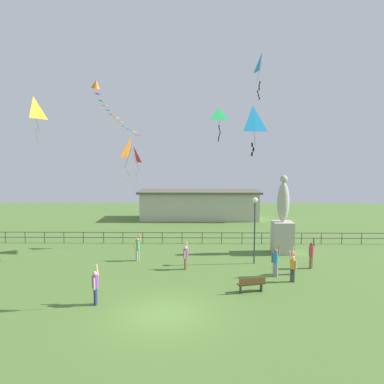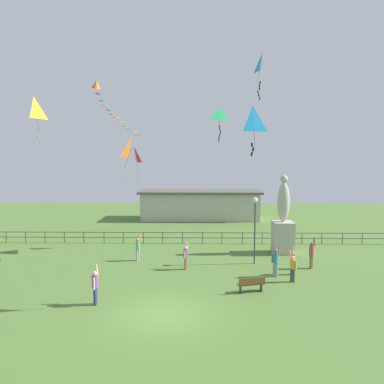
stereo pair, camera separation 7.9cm
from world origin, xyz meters
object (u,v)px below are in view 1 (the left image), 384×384
at_px(streamer_kite, 100,91).
at_px(kite_4, 253,120).
at_px(person_2, 311,253).
at_px(kite_3, 218,116).
at_px(person_4, 275,260).
at_px(kite_5, 262,65).
at_px(statue_monument, 283,227).
at_px(person_0, 293,266).
at_px(person_1, 95,285).
at_px(park_bench, 251,284).
at_px(lamppost, 255,216).
at_px(person_5, 137,247).
at_px(kite_0, 131,149).
at_px(person_6, 292,260).
at_px(person_3, 185,256).
at_px(kite_2, 34,110).
at_px(kite_1, 133,156).

bearing_deg(streamer_kite, kite_4, -39.86).
xyz_separation_m(person_2, kite_3, (-5.77, 6.31, 9.49)).
relative_size(person_4, kite_5, 0.61).
distance_m(statue_monument, person_2, 4.14).
distance_m(person_0, person_1, 11.15).
bearing_deg(person_1, park_bench, 12.68).
bearing_deg(lamppost, streamer_kite, 173.05).
height_order(person_5, kite_0, kite_0).
bearing_deg(statue_monument, person_4, -106.71).
relative_size(kite_3, streamer_kite, 0.41).
distance_m(person_6, kite_4, 9.73).
bearing_deg(kite_5, person_3, -147.51).
xyz_separation_m(person_2, kite_2, (-18.51, 1.61, 9.43)).
bearing_deg(kite_2, kite_5, 5.23).
distance_m(person_1, person_2, 13.87).
relative_size(kite_2, streamer_kite, 0.53).
bearing_deg(kite_0, person_4, 1.99).
height_order(lamppost, person_1, lamppost).
bearing_deg(person_3, person_0, -19.86).
xyz_separation_m(person_0, person_6, (0.32, 1.34, -0.01)).
xyz_separation_m(park_bench, person_5, (-7.11, 5.90, 0.49)).
distance_m(lamppost, person_2, 4.35).
relative_size(kite_1, kite_5, 0.95).
xyz_separation_m(person_6, kite_5, (-1.38, 4.30, 12.77)).
height_order(person_5, streamer_kite, streamer_kite).
xyz_separation_m(person_2, kite_4, (-4.75, -5.50, 8.04)).
distance_m(lamppost, person_1, 11.65).
distance_m(park_bench, kite_3, 14.67).
bearing_deg(streamer_kite, person_1, -78.68).
bearing_deg(person_1, streamer_kite, 101.32).
xyz_separation_m(person_1, person_4, (9.78, 4.42, 0.00)).
distance_m(kite_0, kite_4, 7.54).
height_order(kite_2, kite_4, kite_2).
relative_size(person_3, person_5, 0.94).
relative_size(person_3, kite_1, 0.58).
distance_m(person_0, streamer_kite, 17.13).
distance_m(kite_2, kite_4, 15.55).
height_order(park_bench, kite_0, kite_0).
xyz_separation_m(person_5, kite_0, (0.33, -3.57, 6.80)).
bearing_deg(kite_5, park_bench, -102.18).
xyz_separation_m(kite_2, kite_5, (15.59, 1.43, 3.23)).
distance_m(lamppost, person_4, 3.66).
bearing_deg(kite_5, kite_4, -102.09).
height_order(kite_2, kite_3, kite_2).
bearing_deg(person_4, person_6, 20.06).
height_order(park_bench, kite_5, kite_5).
height_order(park_bench, person_6, person_6).
bearing_deg(person_2, person_6, -140.77).
distance_m(kite_5, streamer_kite, 11.40).
distance_m(park_bench, kite_1, 13.53).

